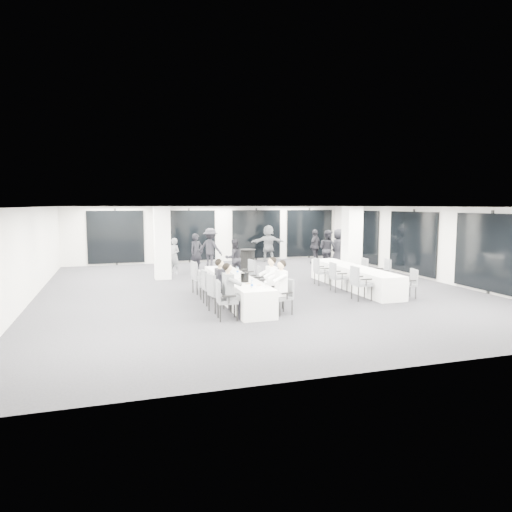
# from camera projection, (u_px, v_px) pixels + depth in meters

# --- Properties ---
(room) EXTENTS (14.04, 16.04, 2.84)m
(room) POSITION_uv_depth(u_px,v_px,m) (270.00, 245.00, 16.74)
(room) COLOR #232227
(room) RESTS_ON ground
(column_left) EXTENTS (0.60, 0.60, 2.80)m
(column_left) POSITION_uv_depth(u_px,v_px,m) (162.00, 243.00, 17.63)
(column_left) COLOR white
(column_left) RESTS_ON floor
(column_right) EXTENTS (0.60, 0.60, 2.80)m
(column_right) POSITION_uv_depth(u_px,v_px,m) (352.00, 243.00, 17.60)
(column_right) COLOR white
(column_right) RESTS_ON floor
(banquet_table_main) EXTENTS (0.90, 5.00, 0.75)m
(banquet_table_main) POSITION_uv_depth(u_px,v_px,m) (236.00, 289.00, 13.59)
(banquet_table_main) COLOR silver
(banquet_table_main) RESTS_ON floor
(banquet_table_side) EXTENTS (0.90, 5.00, 0.75)m
(banquet_table_side) POSITION_uv_depth(u_px,v_px,m) (353.00, 277.00, 15.75)
(banquet_table_side) COLOR silver
(banquet_table_side) RESTS_ON floor
(cocktail_table) EXTENTS (0.74, 0.74, 1.02)m
(cocktail_table) POSITION_uv_depth(u_px,v_px,m) (247.00, 261.00, 19.03)
(cocktail_table) COLOR black
(cocktail_table) RESTS_ON floor
(chair_main_left_near) EXTENTS (0.54, 0.60, 1.00)m
(chair_main_left_near) POSITION_uv_depth(u_px,v_px,m) (224.00, 297.00, 11.38)
(chair_main_left_near) COLOR #4C4E53
(chair_main_left_near) RESTS_ON floor
(chair_main_left_second) EXTENTS (0.61, 0.65, 1.04)m
(chair_main_left_second) POSITION_uv_depth(u_px,v_px,m) (216.00, 290.00, 12.21)
(chair_main_left_second) COLOR #4C4E53
(chair_main_left_second) RESTS_ON floor
(chair_main_left_mid) EXTENTS (0.52, 0.58, 1.01)m
(chair_main_left_mid) POSITION_uv_depth(u_px,v_px,m) (209.00, 285.00, 13.13)
(chair_main_left_mid) COLOR #4C4E53
(chair_main_left_mid) RESTS_ON floor
(chair_main_left_fourth) EXTENTS (0.49, 0.53, 0.88)m
(chair_main_left_fourth) POSITION_uv_depth(u_px,v_px,m) (204.00, 282.00, 14.00)
(chair_main_left_fourth) COLOR #4C4E53
(chair_main_left_fourth) RESTS_ON floor
(chair_main_left_far) EXTENTS (0.59, 0.64, 1.04)m
(chair_main_left_far) POSITION_uv_depth(u_px,v_px,m) (199.00, 275.00, 14.78)
(chair_main_left_far) COLOR #4C4E53
(chair_main_left_far) RESTS_ON floor
(chair_main_right_near) EXTENTS (0.57, 0.59, 0.93)m
(chair_main_right_near) POSITION_uv_depth(u_px,v_px,m) (284.00, 294.00, 12.01)
(chair_main_right_near) COLOR #4C4E53
(chair_main_right_near) RESTS_ON floor
(chair_main_right_second) EXTENTS (0.60, 0.63, 1.01)m
(chair_main_right_second) POSITION_uv_depth(u_px,v_px,m) (275.00, 287.00, 12.73)
(chair_main_right_second) COLOR #4C4E53
(chair_main_right_second) RESTS_ON floor
(chair_main_right_mid) EXTENTS (0.58, 0.62, 1.03)m
(chair_main_right_mid) POSITION_uv_depth(u_px,v_px,m) (264.00, 281.00, 13.65)
(chair_main_right_mid) COLOR #4C4E53
(chair_main_right_mid) RESTS_ON floor
(chair_main_right_fourth) EXTENTS (0.52, 0.56, 0.92)m
(chair_main_right_fourth) POSITION_uv_depth(u_px,v_px,m) (255.00, 279.00, 14.51)
(chair_main_right_fourth) COLOR #4C4E53
(chair_main_right_fourth) RESTS_ON floor
(chair_main_right_far) EXTENTS (0.58, 0.62, 1.03)m
(chair_main_right_far) POSITION_uv_depth(u_px,v_px,m) (248.00, 273.00, 15.33)
(chair_main_right_far) COLOR #4C4E53
(chair_main_right_far) RESTS_ON floor
(chair_side_left_near) EXTENTS (0.54, 0.60, 1.03)m
(chair_side_left_near) POSITION_uv_depth(u_px,v_px,m) (359.00, 281.00, 13.73)
(chair_side_left_near) COLOR #4C4E53
(chair_side_left_near) RESTS_ON floor
(chair_side_left_mid) EXTENTS (0.52, 0.57, 0.97)m
(chair_side_left_mid) POSITION_uv_depth(u_px,v_px,m) (337.00, 275.00, 15.13)
(chair_side_left_mid) COLOR #4C4E53
(chair_side_left_mid) RESTS_ON floor
(chair_side_left_far) EXTENTS (0.51, 0.57, 0.96)m
(chair_side_left_far) POSITION_uv_depth(u_px,v_px,m) (320.00, 270.00, 16.36)
(chair_side_left_far) COLOR #4C4E53
(chair_side_left_far) RESTS_ON floor
(chair_side_right_near) EXTENTS (0.52, 0.56, 0.90)m
(chair_side_right_near) POSITION_uv_depth(u_px,v_px,m) (410.00, 282.00, 14.06)
(chair_side_right_near) COLOR #4C4E53
(chair_side_right_near) RESTS_ON floor
(chair_side_right_mid) EXTENTS (0.63, 0.66, 1.04)m
(chair_side_right_mid) POSITION_uv_depth(u_px,v_px,m) (383.00, 272.00, 15.47)
(chair_side_right_mid) COLOR #4C4E53
(chair_side_right_mid) RESTS_ON floor
(chair_side_right_far) EXTENTS (0.48, 0.53, 0.91)m
(chair_side_right_far) POSITION_uv_depth(u_px,v_px,m) (361.00, 269.00, 16.82)
(chair_side_right_far) COLOR #4C4E53
(chair_side_right_far) RESTS_ON floor
(seated_guest_a) EXTENTS (0.50, 0.38, 1.44)m
(seated_guest_a) POSITION_uv_depth(u_px,v_px,m) (231.00, 288.00, 11.39)
(seated_guest_a) COLOR slate
(seated_guest_a) RESTS_ON floor
(seated_guest_b) EXTENTS (0.50, 0.38, 1.44)m
(seated_guest_b) POSITION_uv_depth(u_px,v_px,m) (222.00, 282.00, 12.25)
(seated_guest_b) COLOR black
(seated_guest_b) RESTS_ON floor
(seated_guest_c) EXTENTS (0.50, 0.38, 1.44)m
(seated_guest_c) POSITION_uv_depth(u_px,v_px,m) (279.00, 284.00, 11.91)
(seated_guest_c) COLOR white
(seated_guest_c) RESTS_ON floor
(seated_guest_d) EXTENTS (0.50, 0.38, 1.44)m
(seated_guest_d) POSITION_uv_depth(u_px,v_px,m) (269.00, 279.00, 12.64)
(seated_guest_d) COLOR white
(seated_guest_d) RESTS_ON floor
(standing_guest_a) EXTENTS (0.83, 0.77, 1.85)m
(standing_guest_a) POSITION_uv_depth(u_px,v_px,m) (196.00, 250.00, 19.79)
(standing_guest_a) COLOR black
(standing_guest_a) RESTS_ON floor
(standing_guest_b) EXTENTS (0.90, 0.62, 1.75)m
(standing_guest_b) POSITION_uv_depth(u_px,v_px,m) (234.00, 256.00, 17.99)
(standing_guest_b) COLOR black
(standing_guest_b) RESTS_ON floor
(standing_guest_c) EXTENTS (1.42, 1.41, 2.05)m
(standing_guest_c) POSITION_uv_depth(u_px,v_px,m) (211.00, 245.00, 20.78)
(standing_guest_c) COLOR black
(standing_guest_c) RESTS_ON floor
(standing_guest_d) EXTENTS (1.26, 1.17, 1.89)m
(standing_guest_d) POSITION_uv_depth(u_px,v_px,m) (315.00, 244.00, 22.37)
(standing_guest_d) COLOR black
(standing_guest_d) RESTS_ON floor
(standing_guest_e) EXTENTS (0.73, 1.05, 2.03)m
(standing_guest_e) POSITION_uv_depth(u_px,v_px,m) (338.00, 246.00, 20.85)
(standing_guest_e) COLOR black
(standing_guest_e) RESTS_ON floor
(standing_guest_f) EXTENTS (1.97, 0.88, 2.10)m
(standing_guest_f) POSITION_uv_depth(u_px,v_px,m) (268.00, 241.00, 23.15)
(standing_guest_f) COLOR slate
(standing_guest_f) RESTS_ON floor
(standing_guest_g) EXTENTS (0.78, 0.79, 1.70)m
(standing_guest_g) POSITION_uv_depth(u_px,v_px,m) (174.00, 254.00, 18.97)
(standing_guest_g) COLOR slate
(standing_guest_g) RESTS_ON floor
(standing_guest_h) EXTENTS (0.89, 1.10, 1.98)m
(standing_guest_h) POSITION_uv_depth(u_px,v_px,m) (328.00, 247.00, 20.50)
(standing_guest_h) COLOR black
(standing_guest_h) RESTS_ON floor
(ice_bucket_near) EXTENTS (0.23, 0.23, 0.26)m
(ice_bucket_near) POSITION_uv_depth(u_px,v_px,m) (245.00, 277.00, 12.57)
(ice_bucket_near) COLOR black
(ice_bucket_near) RESTS_ON banquet_table_main
(ice_bucket_far) EXTENTS (0.20, 0.20, 0.23)m
(ice_bucket_far) POSITION_uv_depth(u_px,v_px,m) (224.00, 268.00, 14.55)
(ice_bucket_far) COLOR black
(ice_bucket_far) RESTS_ON banquet_table_main
(water_bottle_a) EXTENTS (0.06, 0.06, 0.20)m
(water_bottle_a) POSITION_uv_depth(u_px,v_px,m) (252.00, 284.00, 11.66)
(water_bottle_a) COLOR silver
(water_bottle_a) RESTS_ON banquet_table_main
(water_bottle_b) EXTENTS (0.06, 0.06, 0.20)m
(water_bottle_b) POSITION_uv_depth(u_px,v_px,m) (238.00, 271.00, 14.04)
(water_bottle_b) COLOR silver
(water_bottle_b) RESTS_ON banquet_table_main
(water_bottle_c) EXTENTS (0.07, 0.07, 0.22)m
(water_bottle_c) POSITION_uv_depth(u_px,v_px,m) (219.00, 264.00, 15.55)
(water_bottle_c) COLOR silver
(water_bottle_c) RESTS_ON banquet_table_main
(plate_a) EXTENTS (0.19, 0.19, 0.03)m
(plate_a) POSITION_uv_depth(u_px,v_px,m) (248.00, 284.00, 12.25)
(plate_a) COLOR white
(plate_a) RESTS_ON banquet_table_main
(plate_b) EXTENTS (0.18, 0.18, 0.03)m
(plate_b) POSITION_uv_depth(u_px,v_px,m) (259.00, 285.00, 12.03)
(plate_b) COLOR white
(plate_b) RESTS_ON banquet_table_main
(plate_c) EXTENTS (0.18, 0.18, 0.03)m
(plate_c) POSITION_uv_depth(u_px,v_px,m) (242.00, 278.00, 13.14)
(plate_c) COLOR white
(plate_c) RESTS_ON banquet_table_main
(wine_glass) EXTENTS (0.07, 0.07, 0.19)m
(wine_glass) POSITION_uv_depth(u_px,v_px,m) (265.00, 283.00, 11.65)
(wine_glass) COLOR silver
(wine_glass) RESTS_ON banquet_table_main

